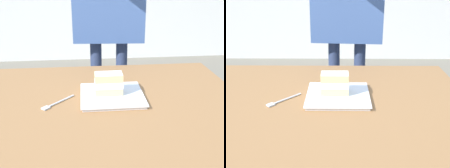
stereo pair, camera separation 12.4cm
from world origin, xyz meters
TOP-DOWN VIEW (x-y plane):
  - patio_table at (0.00, 0.00)m, footprint 1.32×0.99m
  - dessert_plate at (-0.09, -0.06)m, footprint 0.27×0.27m
  - cake_slice at (-0.08, -0.07)m, footprint 0.12×0.08m
  - dessert_fork at (0.14, -0.02)m, footprint 0.13×0.13m

SIDE VIEW (x-z plane):
  - patio_table at x=0.00m, z-range 0.28..1.04m
  - dessert_fork at x=0.14m, z-range 0.76..0.77m
  - dessert_plate at x=-0.09m, z-range 0.76..0.78m
  - cake_slice at x=-0.08m, z-range 0.78..0.87m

